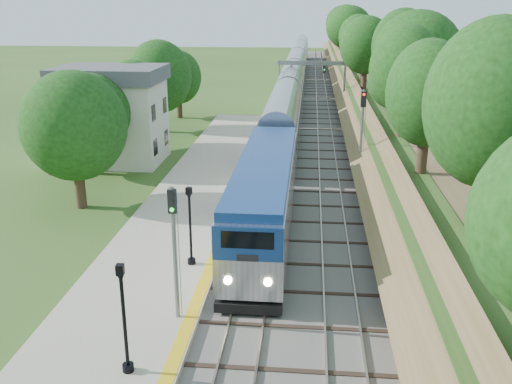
# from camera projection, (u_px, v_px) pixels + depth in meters

# --- Properties ---
(trackbed) EXTENTS (9.50, 170.00, 0.28)m
(trackbed) POSITION_uv_depth(u_px,v_px,m) (307.00, 104.00, 75.68)
(trackbed) COLOR #4C4944
(trackbed) RESTS_ON ground
(platform) EXTENTS (6.40, 68.00, 0.38)m
(platform) POSITION_uv_depth(u_px,v_px,m) (182.00, 223.00, 34.74)
(platform) COLOR #A89F87
(platform) RESTS_ON ground
(yellow_stripe) EXTENTS (0.55, 68.00, 0.01)m
(yellow_stripe) POSITION_uv_depth(u_px,v_px,m) (228.00, 221.00, 34.42)
(yellow_stripe) COLOR gold
(yellow_stripe) RESTS_ON platform
(embankment) EXTENTS (10.64, 170.00, 11.70)m
(embankment) POSITION_uv_depth(u_px,v_px,m) (372.00, 91.00, 74.33)
(embankment) COLOR brown
(embankment) RESTS_ON ground
(station_building) EXTENTS (8.60, 6.60, 8.00)m
(station_building) POSITION_uv_depth(u_px,v_px,m) (113.00, 114.00, 47.51)
(station_building) COLOR beige
(station_building) RESTS_ON ground
(signal_gantry) EXTENTS (8.40, 0.38, 6.20)m
(signal_gantry) POSITION_uv_depth(u_px,v_px,m) (312.00, 72.00, 69.40)
(signal_gantry) COLOR slate
(signal_gantry) RESTS_ON ground
(trees_behind_platform) EXTENTS (7.82, 53.32, 7.21)m
(trees_behind_platform) POSITION_uv_depth(u_px,v_px,m) (107.00, 134.00, 38.31)
(trees_behind_platform) COLOR #332316
(trees_behind_platform) RESTS_ON ground
(train) EXTENTS (3.01, 120.89, 4.43)m
(train) POSITION_uv_depth(u_px,v_px,m) (294.00, 82.00, 79.87)
(train) COLOR black
(train) RESTS_ON trackbed
(lamppost_mid) EXTENTS (0.42, 0.42, 4.21)m
(lamppost_mid) POSITION_uv_depth(u_px,v_px,m) (125.00, 325.00, 19.89)
(lamppost_mid) COLOR black
(lamppost_mid) RESTS_ON platform
(lamppost_far) EXTENTS (0.40, 0.40, 4.07)m
(lamppost_far) POSITION_uv_depth(u_px,v_px,m) (190.00, 230.00, 28.30)
(lamppost_far) COLOR black
(lamppost_far) RESTS_ON platform
(signal_platform) EXTENTS (0.34, 0.27, 5.76)m
(signal_platform) POSITION_uv_depth(u_px,v_px,m) (174.00, 239.00, 22.92)
(signal_platform) COLOR slate
(signal_platform) RESTS_ON platform
(signal_farside) EXTENTS (0.38, 0.30, 6.92)m
(signal_farside) POSITION_uv_depth(u_px,v_px,m) (362.00, 127.00, 41.44)
(signal_farside) COLOR slate
(signal_farside) RESTS_ON ground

